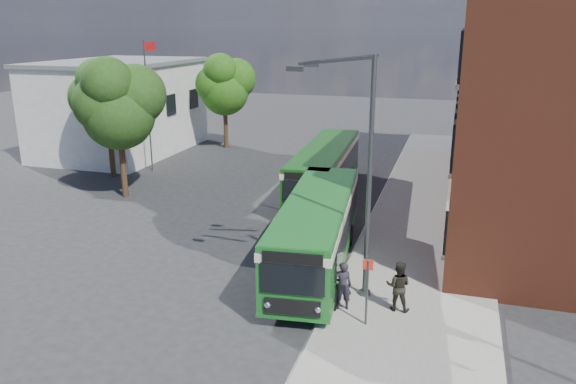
% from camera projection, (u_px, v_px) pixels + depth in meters
% --- Properties ---
extents(ground, '(120.00, 120.00, 0.00)m').
position_uv_depth(ground, '(254.00, 261.00, 24.58)').
color(ground, '#252628').
rests_on(ground, ground).
extents(pavement, '(6.00, 48.00, 0.15)m').
position_uv_depth(pavement, '(429.00, 218.00, 29.94)').
color(pavement, gray).
rests_on(pavement, ground).
extents(kerb_line, '(0.12, 48.00, 0.01)m').
position_uv_depth(kerb_line, '(372.00, 214.00, 30.81)').
color(kerb_line, beige).
rests_on(kerb_line, ground).
extents(white_building, '(9.40, 13.40, 7.30)m').
position_uv_depth(white_building, '(121.00, 107.00, 45.06)').
color(white_building, beige).
rests_on(white_building, ground).
extents(flagpole, '(0.95, 0.10, 9.00)m').
position_uv_depth(flagpole, '(148.00, 101.00, 38.57)').
color(flagpole, '#3B3E40').
rests_on(flagpole, ground).
extents(street_lamp, '(2.96, 2.38, 9.00)m').
position_uv_depth(street_lamp, '(359.00, 175.00, 20.03)').
color(street_lamp, '#3B3E40').
rests_on(street_lamp, ground).
extents(bus_stop_sign, '(0.35, 0.08, 2.52)m').
position_uv_depth(bus_stop_sign, '(367.00, 288.00, 18.74)').
color(bus_stop_sign, '#3B3E40').
rests_on(bus_stop_sign, ground).
extents(bus_front, '(3.67, 11.35, 3.02)m').
position_uv_depth(bus_front, '(317.00, 226.00, 23.56)').
color(bus_front, '#195E20').
rests_on(bus_front, ground).
extents(bus_rear, '(3.19, 12.22, 3.02)m').
position_uv_depth(bus_rear, '(325.00, 166.00, 33.70)').
color(bus_rear, '#154D14').
rests_on(bus_rear, ground).
extents(pedestrian_a, '(0.78, 0.65, 1.81)m').
position_uv_depth(pedestrian_a, '(342.00, 285.00, 19.93)').
color(pedestrian_a, '#241F28').
rests_on(pedestrian_a, pavement).
extents(pedestrian_b, '(0.91, 0.72, 1.84)m').
position_uv_depth(pedestrian_b, '(398.00, 286.00, 19.86)').
color(pedestrian_b, black).
rests_on(pedestrian_b, pavement).
extents(tree_left, '(4.93, 4.69, 8.32)m').
position_uv_depth(tree_left, '(118.00, 103.00, 32.26)').
color(tree_left, '#332212').
rests_on(tree_left, ground).
extents(tree_mid, '(4.72, 4.49, 7.97)m').
position_uv_depth(tree_mid, '(107.00, 97.00, 36.82)').
color(tree_mid, '#332212').
rests_on(tree_mid, ground).
extents(tree_right, '(4.65, 4.42, 7.85)m').
position_uv_depth(tree_right, '(225.00, 84.00, 45.93)').
color(tree_right, '#332212').
rests_on(tree_right, ground).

